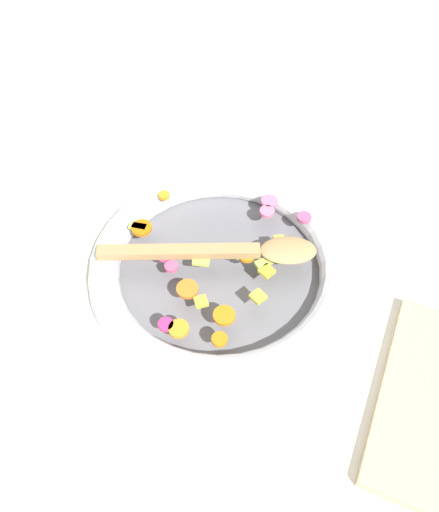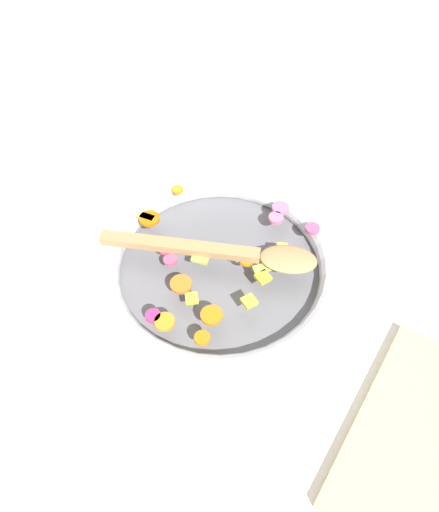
# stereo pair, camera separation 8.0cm
# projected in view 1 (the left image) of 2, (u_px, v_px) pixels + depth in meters

# --- Properties ---
(ground_plane) EXTENTS (4.00, 4.00, 0.00)m
(ground_plane) POSITION_uv_depth(u_px,v_px,m) (220.00, 274.00, 0.84)
(ground_plane) COLOR silver
(skillet) EXTENTS (0.43, 0.43, 0.05)m
(skillet) POSITION_uv_depth(u_px,v_px,m) (220.00, 266.00, 0.82)
(skillet) COLOR slate
(skillet) RESTS_ON ground_plane
(chopped_vegetables) EXTENTS (0.33, 0.30, 0.01)m
(chopped_vegetables) POSITION_uv_depth(u_px,v_px,m) (217.00, 262.00, 0.79)
(chopped_vegetables) COLOR orange
(chopped_vegetables) RESTS_ON skillet
(wooden_spoon) EXTENTS (0.18, 0.33, 0.01)m
(wooden_spoon) POSITION_uv_depth(u_px,v_px,m) (230.00, 251.00, 0.79)
(wooden_spoon) COLOR #A87F51
(wooden_spoon) RESTS_ON chopped_vegetables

